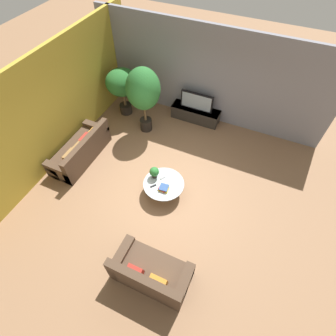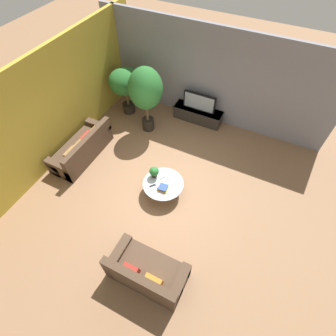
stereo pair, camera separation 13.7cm
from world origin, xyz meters
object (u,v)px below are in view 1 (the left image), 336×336
couch_near_entry (151,273)px  potted_palm_tall (122,84)px  coffee_table (164,186)px  potted_palm_corner (143,91)px  television (197,101)px  media_console (195,114)px  potted_plant_tabletop (154,172)px  couch_by_wall (81,151)px

couch_near_entry → potted_palm_tall: 5.73m
coffee_table → potted_palm_tall: size_ratio=0.66×
coffee_table → couch_near_entry: couch_near_entry is taller
couch_near_entry → potted_palm_corner: 4.87m
potted_palm_tall → television: bearing=15.3°
media_console → potted_palm_corner: (-1.29, -1.11, 1.23)m
media_console → coffee_table: 3.15m
potted_plant_tabletop → potted_palm_tall: bearing=133.6°
couch_by_wall → couch_near_entry: 4.09m
media_console → potted_plant_tabletop: potted_plant_tabletop is taller
television → media_console: bearing=90.0°
potted_palm_corner → potted_plant_tabletop: 2.46m
potted_palm_corner → potted_plant_tabletop: potted_palm_corner is taller
television → potted_palm_corner: (-1.29, -1.10, 0.73)m
coffee_table → potted_palm_tall: (-2.60, 2.50, 0.85)m
couch_by_wall → potted_plant_tabletop: couch_by_wall is taller
couch_by_wall → potted_plant_tabletop: 2.43m
television → couch_by_wall: (-2.44, -2.99, -0.44)m
potted_palm_corner → couch_by_wall: bearing=-121.3°
coffee_table → couch_by_wall: (-2.72, 0.14, 0.01)m
media_console → coffee_table: (0.29, -3.14, 0.04)m
television → potted_plant_tabletop: size_ratio=3.21×
coffee_table → potted_plant_tabletop: size_ratio=3.20×
coffee_table → media_console: bearing=95.2°
coffee_table → potted_palm_tall: potted_palm_tall is taller
television → couch_near_entry: (0.97, -5.25, -0.45)m
couch_near_entry → potted_palm_tall: (-3.28, 4.62, 0.84)m
potted_palm_corner → coffee_table: bearing=-52.2°
media_console → potted_palm_tall: size_ratio=1.01×
couch_near_entry → potted_plant_tabletop: 2.46m
media_console → couch_near_entry: size_ratio=1.00×
media_console → couch_by_wall: bearing=-129.1°
media_console → couch_by_wall: size_ratio=0.81×
media_console → potted_palm_tall: bearing=-164.7°
couch_near_entry → potted_palm_tall: bearing=-54.6°
potted_plant_tabletop → potted_palm_corner: bearing=123.2°
coffee_table → potted_palm_corner: bearing=127.8°
couch_by_wall → couch_near_entry: bearing=56.5°
media_console → couch_near_entry: couch_near_entry is taller
television → couch_near_entry: bearing=-79.5°
couch_near_entry → potted_plant_tabletop: bearing=-65.8°
potted_palm_tall → potted_plant_tabletop: size_ratio=4.81×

